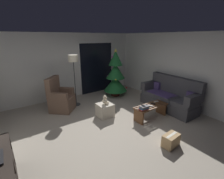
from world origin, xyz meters
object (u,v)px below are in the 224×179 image
Objects in this scene: armchair at (60,99)px; remote_silver at (150,106)px; ottoman at (105,110)px; christmas_tree at (115,75)px; teddy_bear_cream at (105,100)px; remote_white at (156,102)px; coffee_table at (151,110)px; cell_phone at (143,106)px; remote_black at (153,104)px; floor_lamp at (73,63)px; couch at (170,97)px; book_stack at (144,108)px; cardboard_box_taped_mid_floor at (171,140)px.

remote_silver is at bearing -47.22° from armchair.
ottoman is at bearing -80.60° from remote_silver.
teddy_bear_cream is at bearing -135.69° from christmas_tree.
armchair is at bearing 61.78° from remote_white.
cell_phone is at bearing -171.75° from coffee_table.
teddy_bear_cream is at bearing 143.54° from cell_phone.
teddy_bear_cream reaches higher than remote_white.
remote_black is 2.97m from armchair.
remote_white is at bearing 30.11° from cell_phone.
floor_lamp is at bearing 107.37° from remote_black.
armchair reaches higher than couch.
floor_lamp is (-1.05, 2.30, 1.04)m from book_stack.
teddy_bear_cream is (0.98, -1.21, 0.12)m from armchair.
cardboard_box_taped_mid_floor is at bearing -76.35° from floor_lamp.
couch reaches higher than cell_phone.
remote_black is 0.35× the size of ottoman.
book_stack is 0.66× the size of cardboard_box_taped_mid_floor.
couch is 4.46× the size of ottoman.
book_stack is at bearing -171.73° from couch.
book_stack reaches higher than coffee_table.
armchair is (-1.63, 2.15, -0.12)m from cell_phone.
armchair is (-2.02, 2.09, 0.13)m from coffee_table.
remote_black is 1.08× the size of cell_phone.
remote_white is at bearing -50.30° from floor_lamp.
remote_silver is 1.00× the size of remote_black.
cardboard_box_taped_mid_floor is at bearing -66.54° from armchair.
coffee_table is 2.61× the size of cardboard_box_taped_mid_floor.
cell_phone is at bearing -172.76° from couch.
armchair is at bearing 128.86° from ottoman.
christmas_tree reaches higher than remote_silver.
cardboard_box_taped_mid_floor is (-0.95, -1.25, -0.29)m from remote_white.
christmas_tree reaches higher than cell_phone.
book_stack is at bearing -55.40° from teddy_bear_cream.
floor_lamp is at bearing -96.55° from remote_silver.
remote_white is 0.08× the size of christmas_tree.
remote_silver is 0.56× the size of book_stack.
floor_lamp is at bearing 106.09° from teddy_bear_cream.
teddy_bear_cream is (-0.67, 0.97, 0.06)m from book_stack.
remote_black is 0.53m from book_stack.
remote_silver reaches higher than cardboard_box_taped_mid_floor.
christmas_tree is at bearing 43.99° from ottoman.
cell_phone reaches higher than cardboard_box_taped_mid_floor.
remote_white is (-0.74, -0.04, 0.03)m from couch.
couch is 0.95m from remote_black.
teddy_bear_cream is at bearing 160.43° from couch.
cardboard_box_taped_mid_floor is at bearing -82.86° from cell_phone.
christmas_tree is (0.31, 2.21, 0.58)m from coffee_table.
teddy_bear_cream is (-1.05, 0.88, 0.25)m from coffee_table.
remote_silver is 2.88m from armchair.
couch is 0.74m from remote_white.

